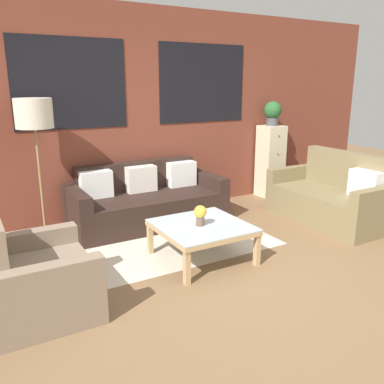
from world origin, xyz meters
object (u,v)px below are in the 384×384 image
Objects in this scene: flower_vase at (200,214)px; settee_vintage at (331,199)px; armchair_corner at (36,280)px; couch_dark at (146,202)px; drawer_cabinet at (270,161)px; potted_plant at (273,112)px; coffee_table at (202,229)px; floor_lamp at (34,118)px.

settee_vintage is at bearing 5.48° from flower_vase.
armchair_corner reaches higher than flower_vase.
drawer_cabinet reaches higher than couch_dark.
flower_vase is (1.65, 0.18, 0.24)m from armchair_corner.
potted_plant reaches higher than armchair_corner.
settee_vintage is at bearing -95.29° from drawer_cabinet.
settee_vintage is 1.37× the size of drawer_cabinet.
armchair_corner is 4.35m from drawer_cabinet.
flower_vase is at bearing -149.29° from coffee_table.
potted_plant reaches higher than coffee_table.
floor_lamp is 2.14m from flower_vase.
flower_vase is (1.29, -1.44, -0.92)m from floor_lamp.
potted_plant is at bearing 24.37° from armchair_corner.
settee_vintage is 1.76× the size of coffee_table.
floor_lamp reaches higher than couch_dark.
potted_plant is at bearing 2.69° from floor_lamp.
potted_plant is at bearing 84.71° from settee_vintage.
coffee_table is at bearing -47.11° from floor_lamp.
potted_plant is (3.59, 0.17, -0.07)m from floor_lamp.
flower_vase is (-2.30, -1.61, -0.06)m from drawer_cabinet.
coffee_table is 2.96m from potted_plant.
drawer_cabinet is (2.27, 1.59, 0.24)m from coffee_table.
armchair_corner is at bearing -102.63° from floor_lamp.
couch_dark is 1.27× the size of settee_vintage.
floor_lamp is at bearing 131.82° from flower_vase.
settee_vintage is 2.19m from flower_vase.
armchair_corner is 1.68m from flower_vase.
armchair_corner is at bearing -155.63° from drawer_cabinet.
armchair_corner is at bearing -173.29° from coffee_table.
floor_lamp is (-3.46, 1.24, 1.12)m from settee_vintage.
couch_dark is 9.40× the size of flower_vase.
potted_plant reaches higher than couch_dark.
settee_vintage is at bearing 5.79° from armchair_corner.
settee_vintage is (2.17, -1.17, 0.02)m from couch_dark.
coffee_table is 2.78m from drawer_cabinet.
settee_vintage is at bearing -95.29° from potted_plant.
armchair_corner is (-3.82, -0.39, -0.03)m from settee_vintage.
floor_lamp reaches higher than potted_plant.
floor_lamp reaches higher than settee_vintage.
couch_dark is 2.24× the size of coffee_table.
flower_vase is at bearing -144.97° from potted_plant.
drawer_cabinet reaches higher than flower_vase.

